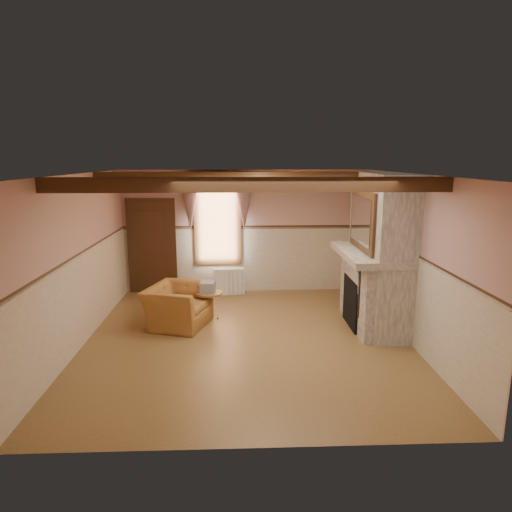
{
  "coord_description": "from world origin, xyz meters",
  "views": [
    {
      "loc": [
        -0.14,
        -7.34,
        3.05
      ],
      "look_at": [
        0.19,
        0.8,
        1.29
      ],
      "focal_mm": 32.0,
      "sensor_mm": 36.0,
      "label": 1
    }
  ],
  "objects_px": {
    "side_table": "(209,306)",
    "armchair": "(178,306)",
    "mantel_clock": "(359,237)",
    "oil_lamp": "(362,237)",
    "radiator": "(229,281)",
    "bowl": "(375,251)"
  },
  "relations": [
    {
      "from": "bowl",
      "to": "mantel_clock",
      "type": "height_order",
      "value": "mantel_clock"
    },
    {
      "from": "radiator",
      "to": "oil_lamp",
      "type": "distance_m",
      "value": 3.23
    },
    {
      "from": "side_table",
      "to": "radiator",
      "type": "xyz_separation_m",
      "value": [
        0.35,
        1.67,
        0.02
      ]
    },
    {
      "from": "radiator",
      "to": "mantel_clock",
      "type": "relative_size",
      "value": 2.92
    },
    {
      "from": "armchair",
      "to": "bowl",
      "type": "distance_m",
      "value": 3.69
    },
    {
      "from": "oil_lamp",
      "to": "armchair",
      "type": "bearing_deg",
      "value": -172.17
    },
    {
      "from": "side_table",
      "to": "mantel_clock",
      "type": "relative_size",
      "value": 2.29
    },
    {
      "from": "armchair",
      "to": "oil_lamp",
      "type": "height_order",
      "value": "oil_lamp"
    },
    {
      "from": "side_table",
      "to": "armchair",
      "type": "bearing_deg",
      "value": -153.66
    },
    {
      "from": "armchair",
      "to": "mantel_clock",
      "type": "height_order",
      "value": "mantel_clock"
    },
    {
      "from": "side_table",
      "to": "oil_lamp",
      "type": "relative_size",
      "value": 1.96
    },
    {
      "from": "radiator",
      "to": "armchair",
      "type": "bearing_deg",
      "value": -119.58
    },
    {
      "from": "oil_lamp",
      "to": "mantel_clock",
      "type": "bearing_deg",
      "value": 90.0
    },
    {
      "from": "bowl",
      "to": "oil_lamp",
      "type": "bearing_deg",
      "value": 90.0
    },
    {
      "from": "bowl",
      "to": "radiator",
      "type": "bearing_deg",
      "value": 137.89
    },
    {
      "from": "armchair",
      "to": "side_table",
      "type": "distance_m",
      "value": 0.63
    },
    {
      "from": "radiator",
      "to": "bowl",
      "type": "xyz_separation_m",
      "value": [
        2.59,
        -2.34,
        1.16
      ]
    },
    {
      "from": "side_table",
      "to": "radiator",
      "type": "bearing_deg",
      "value": 78.03
    },
    {
      "from": "armchair",
      "to": "bowl",
      "type": "bearing_deg",
      "value": -79.37
    },
    {
      "from": "armchair",
      "to": "radiator",
      "type": "distance_m",
      "value": 2.15
    },
    {
      "from": "side_table",
      "to": "bowl",
      "type": "height_order",
      "value": "bowl"
    },
    {
      "from": "side_table",
      "to": "radiator",
      "type": "distance_m",
      "value": 1.71
    }
  ]
}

